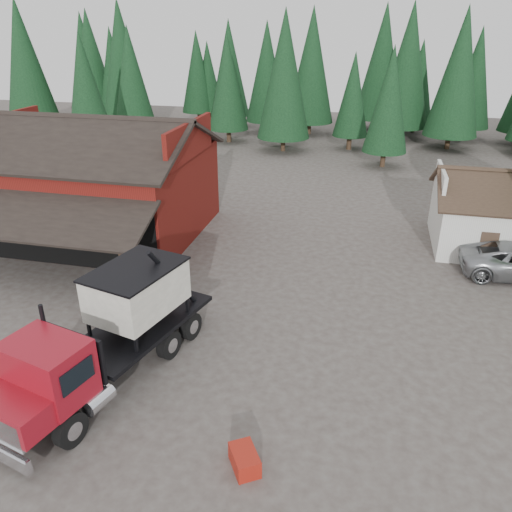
# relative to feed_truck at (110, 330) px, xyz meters

# --- Properties ---
(ground) EXTENTS (120.00, 120.00, 0.00)m
(ground) POSITION_rel_feed_truck_xyz_m (3.49, 2.97, -2.03)
(ground) COLOR #443A35
(ground) RESTS_ON ground
(red_barn) EXTENTS (12.80, 13.63, 7.18)m
(red_barn) POSITION_rel_feed_truck_xyz_m (-7.51, 12.88, 0.66)
(red_barn) COLOR maroon
(red_barn) RESTS_ON ground
(farmhouse) EXTENTS (8.60, 6.42, 4.65)m
(farmhouse) POSITION_rel_feed_truck_xyz_m (16.48, 15.97, -0.36)
(farmhouse) COLOR silver
(farmhouse) RESTS_ON ground
(conifer_backdrop) EXTENTS (76.00, 16.00, 16.00)m
(conifer_backdrop) POSITION_rel_feed_truck_xyz_m (3.49, 44.97, -2.03)
(conifer_backdrop) COLOR black
(conifer_backdrop) RESTS_ON ground
(near_pine_a) EXTENTS (4.40, 4.40, 11.40)m
(near_pine_a) POSITION_rel_feed_truck_xyz_m (-18.51, 30.97, 4.36)
(near_pine_a) COLOR #382619
(near_pine_a) RESTS_ON ground
(near_pine_b) EXTENTS (3.96, 3.96, 10.40)m
(near_pine_b) POSITION_rel_feed_truck_xyz_m (9.49, 32.97, 3.86)
(near_pine_b) COLOR #382619
(near_pine_b) RESTS_ON ground
(near_pine_d) EXTENTS (5.28, 5.28, 13.40)m
(near_pine_d) POSITION_rel_feed_truck_xyz_m (-0.51, 36.97, 5.36)
(near_pine_d) COLOR #382619
(near_pine_d) RESTS_ON ground
(feed_truck) EXTENTS (4.83, 9.95, 4.34)m
(feed_truck) POSITION_rel_feed_truck_xyz_m (0.00, 0.00, 0.00)
(feed_truck) COLOR black
(feed_truck) RESTS_ON ground
(equip_box) EXTENTS (1.18, 1.30, 0.60)m
(equip_box) POSITION_rel_feed_truck_xyz_m (5.75, -3.03, -1.73)
(equip_box) COLOR maroon
(equip_box) RESTS_ON ground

